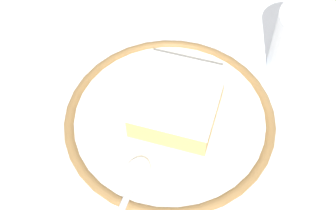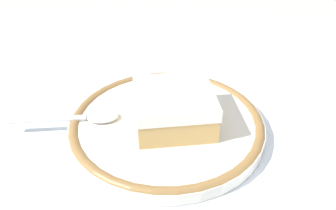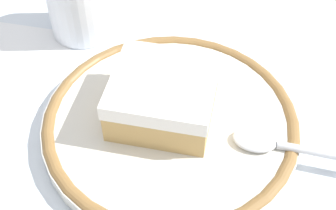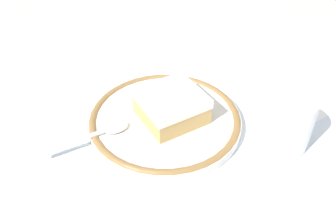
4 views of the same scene
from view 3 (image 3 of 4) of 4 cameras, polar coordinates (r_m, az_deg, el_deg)
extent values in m
plane|color=#B7B2A8|center=(0.43, -3.26, -0.03)|extent=(2.40, 2.40, 0.00)
cube|color=silver|center=(0.43, -3.26, 0.04)|extent=(0.48, 0.32, 0.00)
cylinder|color=silver|center=(0.41, 0.00, -2.55)|extent=(0.23, 0.23, 0.01)
torus|color=olive|center=(0.40, 0.00, -2.20)|extent=(0.23, 0.23, 0.01)
cube|color=tan|center=(0.40, -0.74, 0.28)|extent=(0.12, 0.12, 0.03)
cube|color=white|center=(0.38, -0.77, 2.41)|extent=(0.12, 0.12, 0.01)
ellipsoid|color=silver|center=(0.39, 10.70, -4.28)|extent=(0.04, 0.04, 0.01)
cylinder|color=silver|center=(0.40, 19.76, -5.92)|extent=(0.08, 0.05, 0.01)
cylinder|color=#B7722D|center=(0.51, -10.80, 11.58)|extent=(0.06, 0.06, 0.05)
cube|color=white|center=(0.50, -19.50, 4.59)|extent=(0.17, 0.17, 0.00)
camera|label=1|loc=(0.41, 69.60, 43.24)|focal=50.90mm
camera|label=2|loc=(0.58, 14.17, 41.30)|focal=37.88mm
camera|label=4|loc=(0.61, 37.53, 44.44)|focal=37.25mm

